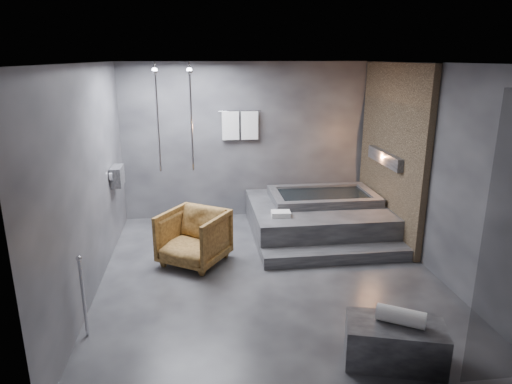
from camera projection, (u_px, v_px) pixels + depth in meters
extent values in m
plane|color=#29292B|center=(269.00, 273.00, 6.29)|extent=(5.00, 5.00, 0.00)
cube|color=#454547|center=(270.00, 63.00, 5.50)|extent=(4.50, 5.00, 0.04)
cube|color=#323237|center=(248.00, 141.00, 8.27)|extent=(4.50, 0.04, 2.80)
cube|color=#323237|center=(320.00, 255.00, 3.52)|extent=(4.50, 0.04, 2.80)
cube|color=#323237|center=(89.00, 181.00, 5.62)|extent=(0.04, 5.00, 2.80)
cube|color=#323237|center=(433.00, 170.00, 6.17)|extent=(0.04, 5.00, 2.80)
cube|color=#9F835D|center=(391.00, 152.00, 7.35)|extent=(0.10, 2.40, 2.78)
cube|color=#FF9938|center=(386.00, 158.00, 7.37)|extent=(0.14, 1.20, 0.20)
cube|color=slate|center=(117.00, 176.00, 7.05)|extent=(0.16, 0.42, 0.30)
imported|color=beige|center=(117.00, 181.00, 6.97)|extent=(0.08, 0.08, 0.21)
imported|color=beige|center=(119.00, 179.00, 7.17)|extent=(0.07, 0.07, 0.15)
cylinder|color=silver|center=(191.00, 118.00, 7.58)|extent=(0.04, 0.04, 1.80)
cylinder|color=silver|center=(158.00, 118.00, 7.52)|extent=(0.04, 0.04, 1.80)
cylinder|color=silver|center=(240.00, 111.00, 8.04)|extent=(0.75, 0.02, 0.02)
cube|color=white|center=(230.00, 126.00, 8.07)|extent=(0.30, 0.06, 0.50)
cube|color=white|center=(250.00, 125.00, 8.12)|extent=(0.30, 0.06, 0.50)
cylinder|color=silver|center=(83.00, 298.00, 4.76)|extent=(0.04, 0.04, 0.90)
cube|color=black|center=(511.00, 247.00, 3.78)|extent=(0.55, 0.01, 2.60)
cube|color=#2E2E30|center=(317.00, 218.00, 7.73)|extent=(2.20, 2.00, 0.50)
cube|color=#2E2E30|center=(337.00, 255.00, 6.65)|extent=(2.20, 0.36, 0.18)
cube|color=#2D2D2F|center=(394.00, 343.00, 4.42)|extent=(1.04, 0.76, 0.42)
imported|color=#4C3013|center=(194.00, 237.00, 6.52)|extent=(1.16, 1.17, 0.78)
cylinder|color=white|center=(401.00, 316.00, 4.33)|extent=(0.47, 0.38, 0.16)
cube|color=white|center=(281.00, 214.00, 7.05)|extent=(0.31, 0.24, 0.08)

